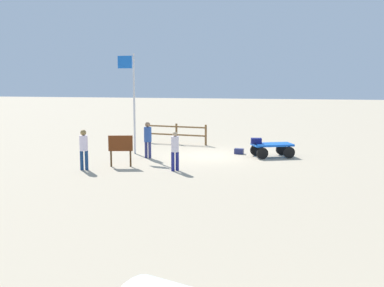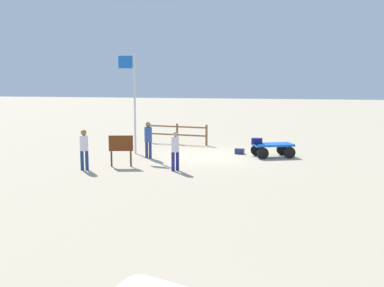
{
  "view_description": "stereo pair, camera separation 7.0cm",
  "coord_description": "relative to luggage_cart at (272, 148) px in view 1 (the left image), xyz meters",
  "views": [
    {
      "loc": [
        -3.55,
        22.8,
        3.87
      ],
      "look_at": [
        -0.31,
        6.0,
        1.45
      ],
      "focal_mm": 44.81,
      "sensor_mm": 36.0,
      "label": 1
    },
    {
      "loc": [
        -3.62,
        22.79,
        3.87
      ],
      "look_at": [
        -0.31,
        6.0,
        1.45
      ],
      "focal_mm": 44.81,
      "sensor_mm": 36.0,
      "label": 2
    }
  ],
  "objects": [
    {
      "name": "ground_plane",
      "position": [
        3.02,
        0.27,
        -0.46
      ],
      "size": [
        120.0,
        120.0,
        0.0
      ],
      "primitive_type": "plane",
      "color": "tan"
    },
    {
      "name": "signboard",
      "position": [
        6.31,
        3.74,
        0.44
      ],
      "size": [
        1.02,
        0.29,
        1.35
      ],
      "color": "#4C3319",
      "rests_on": "ground"
    },
    {
      "name": "worker_supervisor",
      "position": [
        7.55,
        4.75,
        0.52
      ],
      "size": [
        0.39,
        0.39,
        1.68
      ],
      "color": "navy",
      "rests_on": "ground"
    },
    {
      "name": "suitcase_dark",
      "position": [
        0.74,
        0.13,
        0.32
      ],
      "size": [
        0.55,
        0.41,
        0.26
      ],
      "color": "navy",
      "rests_on": "luggage_cart"
    },
    {
      "name": "worker_lead",
      "position": [
        5.77,
        1.44,
        0.55
      ],
      "size": [
        0.44,
        0.44,
        1.72
      ],
      "color": "navy",
      "rests_on": "ground"
    },
    {
      "name": "worker_trailing",
      "position": [
        3.82,
        4.2,
        0.46
      ],
      "size": [
        0.44,
        0.44,
        1.63
      ],
      "color": "navy",
      "rests_on": "ground"
    },
    {
      "name": "luggage_cart",
      "position": [
        0.0,
        0.0,
        0.0
      ],
      "size": [
        2.15,
        1.72,
        0.65
      ],
      "color": "blue",
      "rests_on": "ground"
    },
    {
      "name": "suitcase_maroon",
      "position": [
        1.63,
        -0.61,
        -0.33
      ],
      "size": [
        0.48,
        0.34,
        0.27
      ],
      "color": "navy",
      "rests_on": "ground"
    },
    {
      "name": "flagpole",
      "position": [
        6.89,
        0.26,
        2.49
      ],
      "size": [
        0.89,
        0.2,
        4.95
      ],
      "color": "silver",
      "rests_on": "ground"
    },
    {
      "name": "wooden_fence",
      "position": [
        5.51,
        -3.54,
        0.21
      ],
      "size": [
        3.63,
        0.72,
        1.17
      ],
      "color": "brown",
      "rests_on": "ground"
    }
  ]
}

